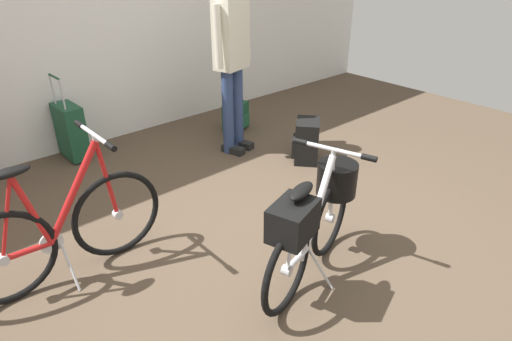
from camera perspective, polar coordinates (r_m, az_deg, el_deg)
The scene contains 7 objects.
ground_plane at distance 3.06m, azimuth 2.74°, elevation -10.47°, with size 8.18×8.18×0.00m, color brown.
folding_bike_foreground at distance 2.66m, azimuth 7.76°, elevation -5.94°, with size 1.11×0.55×0.81m.
display_bike_left at distance 2.91m, azimuth -23.94°, elevation -7.08°, with size 1.30×0.53×0.91m.
visitor_near_wall at distance 4.18m, azimuth -3.22°, elevation 15.33°, with size 0.52×0.33×1.72m.
rolling_suitcase at distance 4.55m, azimuth -23.08°, elevation 4.77°, with size 0.19×0.37×0.83m.
backpack_on_floor at distance 4.21m, azimuth 6.63°, elevation 3.86°, with size 0.37×0.36×0.41m.
handbag_on_floor at distance 4.95m, azimuth -2.63°, elevation 7.06°, with size 0.36×0.29×0.30m.
Camera 1 is at (-1.70, -1.70, 1.89)m, focal length 30.55 mm.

